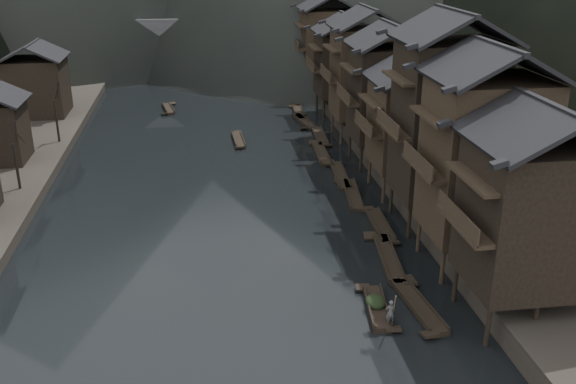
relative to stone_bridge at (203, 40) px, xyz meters
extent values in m
plane|color=black|center=(0.00, -72.00, -5.11)|extent=(300.00, 300.00, 0.00)
cube|color=#2D2823|center=(35.00, -32.00, -4.21)|extent=(40.00, 200.00, 1.80)
cylinder|color=black|center=(14.20, -82.40, -3.81)|extent=(0.30, 0.30, 2.90)
cylinder|color=black|center=(14.20, -77.60, -3.81)|extent=(0.30, 0.30, 2.90)
cylinder|color=black|center=(16.95, -82.40, -3.81)|extent=(0.30, 0.30, 2.90)
cylinder|color=black|center=(16.95, -77.60, -3.81)|extent=(0.30, 0.30, 2.90)
cube|color=black|center=(17.30, -80.00, 1.70)|extent=(7.00, 6.00, 8.43)
cube|color=#2E241A|center=(13.30, -80.00, 1.28)|extent=(1.20, 5.70, 0.25)
cylinder|color=#2E241A|center=(14.20, -75.40, -3.81)|extent=(0.30, 0.30, 2.90)
cylinder|color=#2E241A|center=(14.20, -70.60, -3.81)|extent=(0.30, 0.30, 2.90)
cylinder|color=#2E241A|center=(16.95, -75.40, -3.81)|extent=(0.30, 0.30, 2.90)
cylinder|color=#2E241A|center=(16.95, -70.60, -3.81)|extent=(0.30, 0.30, 2.90)
cube|color=#2E241A|center=(17.30, -73.00, 2.73)|extent=(7.00, 6.00, 10.47)
cube|color=#2E241A|center=(13.30, -73.00, 2.20)|extent=(1.20, 5.70, 0.25)
cylinder|color=black|center=(14.20, -68.40, -3.81)|extent=(0.30, 0.30, 2.90)
cylinder|color=black|center=(14.20, -63.60, -3.81)|extent=(0.30, 0.30, 2.90)
cylinder|color=black|center=(16.95, -68.40, -3.81)|extent=(0.30, 0.30, 2.90)
cylinder|color=black|center=(16.95, -63.60, -3.81)|extent=(0.30, 0.30, 2.90)
cube|color=black|center=(17.30, -66.00, 3.38)|extent=(7.00, 6.00, 11.78)
cube|color=#2E241A|center=(13.30, -66.00, 2.79)|extent=(1.20, 5.70, 0.25)
cylinder|color=#2E241A|center=(14.20, -61.40, -3.81)|extent=(0.30, 0.30, 2.90)
cylinder|color=#2E241A|center=(14.20, -56.60, -3.81)|extent=(0.30, 0.30, 2.90)
cylinder|color=#2E241A|center=(16.95, -61.40, -3.81)|extent=(0.30, 0.30, 2.90)
cylinder|color=#2E241A|center=(16.95, -56.60, -3.81)|extent=(0.30, 0.30, 2.90)
cube|color=#2E241A|center=(17.30, -59.00, 1.19)|extent=(7.00, 6.00, 7.40)
cube|color=#2E241A|center=(13.30, -59.00, 0.82)|extent=(1.20, 5.70, 0.25)
cylinder|color=black|center=(14.20, -53.40, -3.81)|extent=(0.30, 0.30, 2.90)
cylinder|color=black|center=(14.20, -48.60, -3.81)|extent=(0.30, 0.30, 2.90)
cylinder|color=black|center=(16.95, -53.40, -3.81)|extent=(0.30, 0.30, 2.90)
cylinder|color=black|center=(16.95, -48.60, -3.81)|extent=(0.30, 0.30, 2.90)
cube|color=black|center=(17.30, -51.00, 2.01)|extent=(7.00, 6.00, 9.04)
cube|color=#2E241A|center=(13.30, -51.00, 1.56)|extent=(1.20, 5.70, 0.25)
cylinder|color=#2E241A|center=(14.20, -44.40, -3.81)|extent=(0.30, 0.30, 2.90)
cylinder|color=#2E241A|center=(14.20, -39.60, -3.81)|extent=(0.30, 0.30, 2.90)
cylinder|color=#2E241A|center=(16.95, -44.40, -3.81)|extent=(0.30, 0.30, 2.90)
cylinder|color=#2E241A|center=(16.95, -39.60, -3.81)|extent=(0.30, 0.30, 2.90)
cube|color=#2E241A|center=(17.30, -42.00, 2.32)|extent=(7.00, 6.00, 9.65)
cube|color=#2E241A|center=(13.30, -42.00, 1.83)|extent=(1.20, 5.70, 0.25)
cylinder|color=black|center=(14.20, -34.40, -3.81)|extent=(0.30, 0.30, 2.90)
cylinder|color=black|center=(14.20, -29.60, -3.81)|extent=(0.30, 0.30, 2.90)
cylinder|color=black|center=(16.95, -34.40, -3.81)|extent=(0.30, 0.30, 2.90)
cylinder|color=black|center=(16.95, -29.60, -3.81)|extent=(0.30, 0.30, 2.90)
cube|color=black|center=(17.30, -32.00, 1.39)|extent=(7.00, 6.00, 7.80)
cube|color=#2E241A|center=(13.30, -32.00, 1.00)|extent=(1.20, 5.70, 0.25)
cylinder|color=#2E241A|center=(14.20, -22.40, -3.81)|extent=(0.30, 0.30, 2.90)
cylinder|color=#2E241A|center=(14.20, -17.60, -3.81)|extent=(0.30, 0.30, 2.90)
cylinder|color=#2E241A|center=(16.95, -22.40, -3.81)|extent=(0.30, 0.30, 2.90)
cylinder|color=#2E241A|center=(16.95, -17.60, -3.81)|extent=(0.30, 0.30, 2.90)
cube|color=#2E241A|center=(17.30, -20.00, 2.14)|extent=(7.00, 6.00, 9.31)
cube|color=#2E241A|center=(13.30, -20.00, 1.68)|extent=(1.20, 5.70, 0.25)
cube|color=black|center=(-20.50, -30.00, -0.51)|extent=(6.50, 6.50, 6.80)
cylinder|color=black|center=(-17.00, -56.07, -1.88)|extent=(0.24, 0.24, 4.06)
cylinder|color=black|center=(-17.00, -42.23, -1.66)|extent=(0.24, 0.24, 4.50)
cube|color=black|center=(11.68, -78.09, -4.96)|extent=(1.77, 6.63, 0.30)
cube|color=black|center=(11.68, -78.09, -4.78)|extent=(1.81, 6.51, 0.10)
cube|color=black|center=(12.00, -74.96, -4.82)|extent=(1.01, 0.90, 0.34)
cube|color=black|center=(11.35, -81.22, -4.82)|extent=(1.01, 0.90, 0.34)
cube|color=black|center=(11.65, -71.75, -4.96)|extent=(1.92, 7.65, 0.30)
cube|color=black|center=(11.65, -71.75, -4.78)|extent=(1.95, 7.50, 0.10)
cube|color=black|center=(11.26, -68.14, -4.82)|extent=(1.03, 1.02, 0.37)
cube|color=black|center=(12.05, -75.36, -4.82)|extent=(1.03, 1.02, 0.37)
cube|color=black|center=(12.57, -66.27, -4.96)|extent=(1.38, 6.52, 0.30)
cube|color=black|center=(12.57, -66.27, -4.78)|extent=(1.43, 6.39, 0.10)
cube|color=black|center=(12.43, -63.16, -4.82)|extent=(0.97, 0.84, 0.34)
cube|color=black|center=(12.70, -69.37, -4.82)|extent=(0.97, 0.84, 0.34)
cube|color=black|center=(11.93, -59.53, -4.96)|extent=(1.95, 7.36, 0.30)
cube|color=black|center=(11.93, -59.53, -4.78)|extent=(1.99, 7.22, 0.10)
cube|color=black|center=(11.52, -56.06, -4.82)|extent=(1.03, 1.00, 0.36)
cube|color=black|center=(12.34, -63.00, -4.82)|extent=(1.03, 1.00, 0.36)
cube|color=black|center=(11.87, -54.59, -4.96)|extent=(1.70, 7.66, 0.30)
cube|color=black|center=(11.87, -54.59, -4.78)|extent=(1.75, 7.52, 0.10)
cube|color=black|center=(11.58, -50.96, -4.82)|extent=(1.01, 1.00, 0.37)
cube|color=black|center=(12.17, -58.23, -4.82)|extent=(1.01, 1.00, 0.37)
cube|color=black|center=(11.33, -47.78, -4.96)|extent=(1.47, 7.59, 0.30)
cube|color=black|center=(11.33, -47.78, -4.78)|extent=(1.51, 7.44, 0.10)
cube|color=black|center=(11.15, -44.16, -4.82)|extent=(0.98, 0.97, 0.36)
cube|color=black|center=(11.50, -51.39, -4.82)|extent=(0.98, 0.97, 0.36)
cube|color=black|center=(12.34, -41.70, -4.96)|extent=(1.52, 7.28, 0.30)
cube|color=black|center=(12.34, -41.70, -4.78)|extent=(1.56, 7.14, 0.10)
cube|color=black|center=(12.14, -38.24, -4.82)|extent=(0.98, 0.94, 0.36)
cube|color=black|center=(12.54, -45.17, -4.82)|extent=(0.98, 0.94, 0.36)
cube|color=black|center=(11.53, -34.97, -4.96)|extent=(1.94, 6.79, 0.30)
cube|color=black|center=(11.53, -34.97, -4.78)|extent=(1.97, 6.66, 0.10)
cube|color=black|center=(11.93, -31.78, -4.82)|extent=(1.03, 0.94, 0.34)
cube|color=black|center=(11.12, -38.16, -4.82)|extent=(1.03, 0.94, 0.34)
cube|color=black|center=(11.56, -30.83, -4.96)|extent=(1.70, 7.14, 0.30)
cube|color=black|center=(11.56, -30.83, -4.78)|extent=(1.75, 7.00, 0.10)
cube|color=black|center=(11.27, -27.45, -4.82)|extent=(1.01, 0.94, 0.35)
cube|color=black|center=(11.86, -34.21, -4.82)|extent=(1.01, 0.94, 0.35)
cube|color=black|center=(12.59, -23.72, -4.96)|extent=(1.99, 6.77, 0.30)
cube|color=black|center=(12.59, -23.72, -4.78)|extent=(2.03, 6.65, 0.10)
cube|color=black|center=(13.02, -20.54, -4.82)|extent=(1.04, 0.94, 0.34)
cube|color=black|center=(12.16, -26.90, -4.82)|extent=(1.04, 0.94, 0.34)
cube|color=black|center=(3.04, -41.85, -4.96)|extent=(1.22, 5.86, 0.30)
cube|color=black|center=(3.04, -41.85, -4.78)|extent=(1.27, 5.75, 0.10)
cube|color=black|center=(3.15, -39.05, -4.82)|extent=(0.88, 0.75, 0.32)
cube|color=black|center=(2.93, -44.64, -4.82)|extent=(0.88, 0.75, 0.32)
cube|color=black|center=(-5.22, -26.45, -4.96)|extent=(1.89, 5.65, 0.30)
cube|color=black|center=(-5.22, -26.45, -4.78)|extent=(1.92, 5.55, 0.10)
cube|color=black|center=(-4.78, -23.82, -4.82)|extent=(0.95, 0.82, 0.31)
cube|color=black|center=(-5.65, -29.09, -4.82)|extent=(0.95, 0.82, 0.31)
cube|color=black|center=(-1.38, -8.49, -4.96)|extent=(2.13, 4.69, 0.30)
cube|color=black|center=(-1.38, -8.49, -4.78)|extent=(2.16, 4.61, 0.10)
cube|color=black|center=(-1.94, -6.36, -4.82)|extent=(0.97, 0.77, 0.29)
cube|color=black|center=(-0.82, -10.62, -4.82)|extent=(0.97, 0.77, 0.29)
cube|color=black|center=(7.17, -5.36, -4.96)|extent=(3.00, 5.11, 0.30)
cube|color=black|center=(7.17, -5.36, -4.78)|extent=(3.00, 5.04, 0.10)
cube|color=black|center=(8.17, -3.10, -4.82)|extent=(1.04, 0.93, 0.30)
cube|color=black|center=(6.17, -7.62, -4.82)|extent=(1.04, 0.93, 0.30)
cube|color=#4C4C4F|center=(0.00, 0.00, 2.09)|extent=(40.00, 6.00, 1.60)
cube|color=#4C4C4F|center=(0.00, -2.70, 3.39)|extent=(40.00, 0.50, 1.00)
cube|color=#4C4C4F|center=(0.00, 2.70, 3.39)|extent=(40.00, 0.50, 1.00)
cube|color=#4C4C4F|center=(-14.00, 0.00, -1.91)|extent=(3.20, 6.00, 6.40)
cube|color=#4C4C4F|center=(-4.50, 0.00, -1.91)|extent=(3.20, 6.00, 6.40)
cube|color=#4C4C4F|center=(4.50, 0.00, -1.91)|extent=(3.20, 6.00, 6.40)
cube|color=#4C4C4F|center=(14.00, 0.00, -1.91)|extent=(3.20, 6.00, 6.40)
cube|color=black|center=(9.12, -77.99, -4.96)|extent=(1.71, 5.16, 0.30)
cube|color=black|center=(9.12, -77.99, -4.78)|extent=(1.75, 5.06, 0.10)
cube|color=black|center=(8.82, -75.58, -4.82)|extent=(1.01, 0.74, 0.30)
cube|color=black|center=(9.42, -80.40, -4.82)|extent=(1.01, 0.74, 0.30)
ellipsoid|color=black|center=(9.09, -77.74, -4.31)|extent=(1.21, 1.58, 0.73)
imported|color=#4F4F52|center=(9.35, -79.90, -3.85)|extent=(0.62, 0.43, 1.63)
cylinder|color=#8C7A51|center=(9.55, -79.90, -1.51)|extent=(0.72, 2.35, 3.07)
camera|label=1|loc=(-0.98, -110.81, 16.24)|focal=40.00mm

